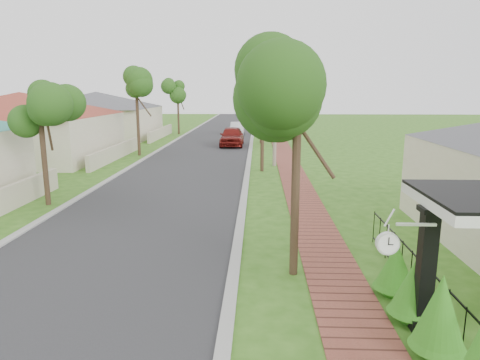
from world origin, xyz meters
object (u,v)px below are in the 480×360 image
(parked_car_red, at_px, (232,136))
(station_clock, at_px, (390,242))
(near_tree, at_px, (298,98))
(utility_pole, at_px, (275,107))
(parked_car_white, at_px, (237,129))
(porch_post, at_px, (425,276))

(parked_car_red, height_order, station_clock, station_clock)
(near_tree, bearing_deg, station_clock, -62.84)
(utility_pole, bearing_deg, station_clock, -85.90)
(near_tree, bearing_deg, parked_car_red, 96.93)
(parked_car_red, distance_m, utility_pole, 10.78)
(parked_car_white, height_order, utility_pole, utility_pole)
(porch_post, height_order, near_tree, near_tree)
(near_tree, height_order, utility_pole, utility_pole)
(parked_car_white, bearing_deg, porch_post, -82.63)
(parked_car_white, distance_m, near_tree, 36.14)
(station_clock, bearing_deg, porch_post, 24.89)
(parked_car_red, relative_size, utility_pole, 0.67)
(porch_post, distance_m, station_clock, 1.26)
(parked_car_red, distance_m, near_tree, 26.76)
(porch_post, height_order, parked_car_white, porch_post)
(porch_post, bearing_deg, station_clock, -155.11)
(parked_car_white, bearing_deg, parked_car_red, -90.88)
(porch_post, xyz_separation_m, utility_pole, (-2.25, 18.95, 2.55))
(parked_car_red, bearing_deg, porch_post, -79.19)
(near_tree, xyz_separation_m, utility_pole, (0.10, 16.45, -0.83))
(parked_car_white, xyz_separation_m, utility_pole, (3.30, -19.35, 3.00))
(porch_post, xyz_separation_m, parked_car_red, (-5.55, 28.81, -0.29))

